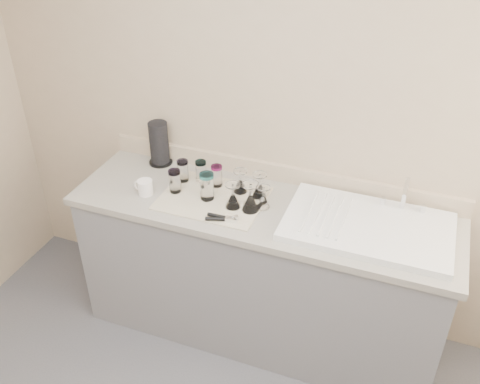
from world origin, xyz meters
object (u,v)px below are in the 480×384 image
at_px(tumbler_cyan, 201,171).
at_px(tumbler_lavender, 207,186).
at_px(white_mug, 145,187).
at_px(tumbler_purple, 217,176).
at_px(tumbler_teal, 183,171).
at_px(goblet_back_right, 259,189).
at_px(tumbler_magenta, 175,181).
at_px(sink_unit, 368,226).
at_px(paper_towel_roll, 159,144).
at_px(goblet_front_right, 250,201).
at_px(goblet_front_left, 233,199).
at_px(can_opener, 222,218).
at_px(goblet_extra, 263,200).
at_px(goblet_back_left, 240,185).

relative_size(tumbler_cyan, tumbler_lavender, 0.81).
bearing_deg(white_mug, tumbler_purple, 31.19).
xyz_separation_m(tumbler_teal, goblet_back_right, (0.45, -0.00, -0.02)).
bearing_deg(tumbler_purple, tumbler_lavender, -89.11).
height_order(tumbler_teal, tumbler_magenta, tumbler_magenta).
height_order(sink_unit, paper_towel_roll, paper_towel_roll).
bearing_deg(tumbler_cyan, tumbler_purple, -9.19).
distance_m(tumbler_teal, goblet_front_right, 0.47).
relative_size(goblet_back_right, goblet_front_left, 1.00).
xyz_separation_m(tumbler_lavender, paper_towel_roll, (-0.42, 0.26, 0.04)).
xyz_separation_m(goblet_front_right, can_opener, (-0.10, -0.13, -0.04)).
relative_size(tumbler_teal, goblet_front_right, 0.80).
bearing_deg(goblet_front_left, white_mug, -175.16).
height_order(sink_unit, white_mug, sink_unit).
distance_m(goblet_front_left, goblet_front_right, 0.10).
relative_size(goblet_back_right, can_opener, 0.84).
distance_m(goblet_extra, white_mug, 0.65).
height_order(goblet_front_right, white_mug, goblet_front_right).
bearing_deg(goblet_front_right, tumbler_cyan, 154.14).
xyz_separation_m(sink_unit, tumbler_lavender, (-0.85, -0.04, 0.07)).
bearing_deg(paper_towel_roll, tumbler_magenta, -48.76).
bearing_deg(sink_unit, goblet_back_right, 172.59).
bearing_deg(white_mug, tumbler_magenta, 24.74).
relative_size(tumbler_purple, white_mug, 1.07).
bearing_deg(paper_towel_roll, goblet_front_right, -22.68).
height_order(goblet_back_left, can_opener, goblet_back_left).
distance_m(tumbler_magenta, goblet_back_left, 0.36).
height_order(goblet_front_right, can_opener, goblet_front_right).
xyz_separation_m(tumbler_cyan, goblet_extra, (0.41, -0.12, -0.02)).
bearing_deg(sink_unit, goblet_back_left, 173.34).
height_order(tumbler_lavender, goblet_back_right, tumbler_lavender).
relative_size(tumbler_magenta, goblet_front_left, 0.94).
xyz_separation_m(can_opener, paper_towel_roll, (-0.57, 0.41, 0.11)).
xyz_separation_m(sink_unit, paper_towel_roll, (-1.27, 0.22, 0.11)).
distance_m(tumbler_lavender, goblet_back_left, 0.19).
distance_m(tumbler_teal, goblet_back_left, 0.34).
distance_m(tumbler_cyan, white_mug, 0.32).
distance_m(sink_unit, goblet_back_right, 0.60).
relative_size(tumbler_magenta, tumbler_lavender, 0.86).
distance_m(tumbler_teal, can_opener, 0.45).
bearing_deg(goblet_front_left, paper_towel_roll, 153.53).
relative_size(tumbler_teal, tumbler_magenta, 0.97).
relative_size(tumbler_magenta, goblet_back_right, 0.95).
relative_size(sink_unit, tumbler_teal, 6.45).
xyz_separation_m(tumbler_purple, goblet_back_left, (0.14, -0.01, -0.02)).
bearing_deg(paper_towel_roll, goblet_back_left, -13.78).
bearing_deg(sink_unit, tumbler_cyan, 173.27).
bearing_deg(goblet_front_left, tumbler_cyan, 145.59).
distance_m(goblet_front_right, goblet_extra, 0.08).
bearing_deg(paper_towel_roll, sink_unit, -9.84).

